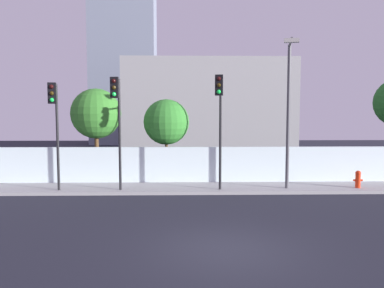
{
  "coord_description": "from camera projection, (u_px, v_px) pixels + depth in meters",
  "views": [
    {
      "loc": [
        -1.18,
        -10.24,
        3.77
      ],
      "look_at": [
        -0.79,
        6.5,
        2.35
      ],
      "focal_mm": 36.36,
      "sensor_mm": 36.0,
      "label": 1
    }
  ],
  "objects": [
    {
      "name": "roadside_tree_leftmost",
      "position": [
        96.0,
        114.0,
        20.51
      ],
      "size": [
        2.64,
        2.64,
        4.97
      ],
      "color": "brown",
      "rests_on": "ground"
    },
    {
      "name": "street_lamp_curbside",
      "position": [
        289.0,
        103.0,
        17.71
      ],
      "size": [
        0.84,
        2.19,
        6.65
      ],
      "color": "#4C4C51",
      "rests_on": "sidewalk"
    },
    {
      "name": "roadside_tree_midleft",
      "position": [
        166.0,
        122.0,
        20.63
      ],
      "size": [
        2.42,
        2.42,
        4.41
      ],
      "color": "brown",
      "rests_on": "ground"
    },
    {
      "name": "ground_plane",
      "position": [
        227.0,
        250.0,
        10.55
      ],
      "size": [
        80.0,
        80.0,
        0.0
      ],
      "primitive_type": "plane",
      "color": "#21222D"
    },
    {
      "name": "traffic_light_right",
      "position": [
        55.0,
        114.0,
        17.07
      ],
      "size": [
        0.38,
        1.25,
        4.84
      ],
      "color": "black",
      "rests_on": "sidewalk"
    },
    {
      "name": "tower_on_skyline",
      "position": [
        124.0,
        47.0,
        44.78
      ],
      "size": [
        7.31,
        5.0,
        22.32
      ],
      "primitive_type": "cube",
      "color": "gray",
      "rests_on": "ground"
    },
    {
      "name": "traffic_light_left",
      "position": [
        220.0,
        108.0,
        17.32
      ],
      "size": [
        0.39,
        1.08,
        5.2
      ],
      "color": "black",
      "rests_on": "sidewalk"
    },
    {
      "name": "traffic_light_center",
      "position": [
        117.0,
        110.0,
        17.15
      ],
      "size": [
        0.35,
        1.21,
        5.08
      ],
      "color": "black",
      "rests_on": "sidewalk"
    },
    {
      "name": "perimeter_wall",
      "position": [
        206.0,
        164.0,
        19.91
      ],
      "size": [
        36.0,
        0.18,
        1.8
      ],
      "primitive_type": "cube",
      "color": "white",
      "rests_on": "sidewalk"
    },
    {
      "name": "low_building_distant",
      "position": [
        208.0,
        108.0,
        33.63
      ],
      "size": [
        14.2,
        6.0,
        8.09
      ],
      "primitive_type": "cube",
      "color": "#9A9A9A",
      "rests_on": "ground"
    },
    {
      "name": "sidewalk",
      "position": [
        208.0,
        188.0,
        18.71
      ],
      "size": [
        36.0,
        2.4,
        0.15
      ],
      "primitive_type": "cube",
      "color": "#9C9C9C",
      "rests_on": "ground"
    },
    {
      "name": "fire_hydrant",
      "position": [
        358.0,
        179.0,
        18.38
      ],
      "size": [
        0.44,
        0.26,
        0.82
      ],
      "color": "red",
      "rests_on": "sidewalk"
    }
  ]
}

